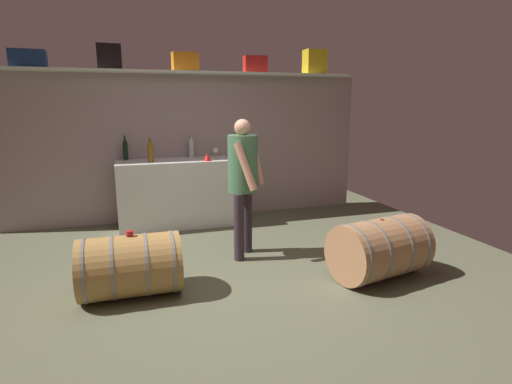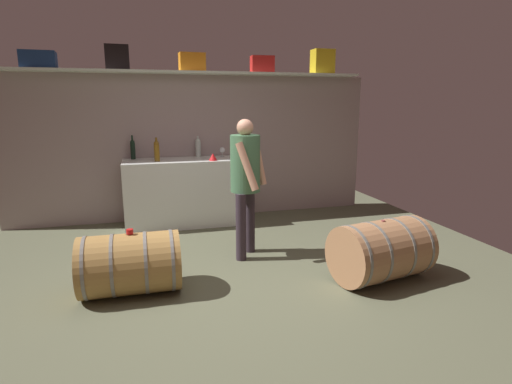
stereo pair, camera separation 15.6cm
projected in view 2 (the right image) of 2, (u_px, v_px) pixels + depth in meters
The scene contains 18 objects.
ground_plane at pixel (220, 263), 4.42m from camera, with size 6.44×8.30×0.02m, color #595C45.
back_wall_panel at pixel (195, 148), 6.00m from camera, with size 5.24×0.10×2.06m, color gray.
high_shelf_board at pixel (194, 73), 5.64m from camera, with size 4.82×0.40×0.03m, color silver.
toolcase_navy at pixel (38, 60), 5.12m from camera, with size 0.40×0.30×0.21m, color navy.
toolcase_black at pixel (117, 58), 5.35m from camera, with size 0.30×0.23×0.31m, color black.
toolcase_orange at pixel (192, 62), 5.61m from camera, with size 0.35×0.18×0.25m, color orange.
toolcase_red at pixel (262, 64), 5.87m from camera, with size 0.32×0.20×0.23m, color red.
toolcase_yellow at pixel (322, 62), 6.10m from camera, with size 0.31×0.23×0.35m, color yellow.
work_cabinet at pixel (181, 192), 5.71m from camera, with size 1.52×0.63×0.91m, color silver.
wine_bottle_clear at pixel (198, 147), 5.87m from camera, with size 0.08×0.08×0.30m.
wine_bottle_amber at pixel (157, 150), 5.42m from camera, with size 0.07×0.07×0.32m.
wine_bottle_dark at pixel (133, 149), 5.64m from camera, with size 0.06×0.06×0.33m.
wine_glass at pixel (222, 150), 5.88m from camera, with size 0.08×0.08×0.14m.
red_funnel at pixel (213, 157), 5.52m from camera, with size 0.11×0.11×0.10m, color red.
wine_barrel_near at pixel (130, 264), 3.65m from camera, with size 0.87×0.56×0.56m.
wine_barrel_far at pixel (381, 250), 3.93m from camera, with size 0.99×0.74×0.60m.
tasting_cup at pixel (130, 232), 3.59m from camera, with size 0.06×0.06×0.04m, color red.
winemaker_pouring at pixel (246, 174), 4.42m from camera, with size 0.44×0.49×1.51m.
Camera 2 is at (-0.73, -3.47, 1.68)m, focal length 28.89 mm.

